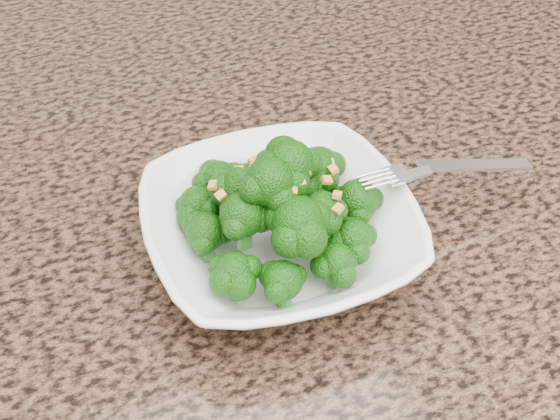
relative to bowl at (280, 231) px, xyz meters
name	(u,v)px	position (x,y,z in m)	size (l,w,h in m)	color
granite_counter	(128,232)	(-0.11, 0.09, -0.04)	(1.64, 1.04, 0.03)	brown
bowl	(280,231)	(0.00, 0.00, 0.00)	(0.21, 0.21, 0.05)	white
broccoli_pile	(280,174)	(0.00, 0.00, 0.06)	(0.19, 0.19, 0.07)	#135209
garlic_topping	(280,134)	(0.00, 0.00, 0.10)	(0.11, 0.11, 0.01)	gold
fork	(422,172)	(0.12, -0.01, 0.03)	(0.18, 0.03, 0.01)	silver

